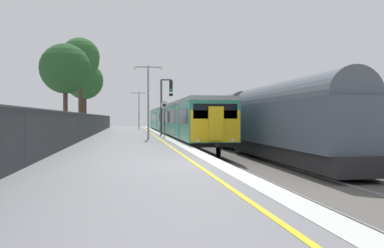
{
  "coord_description": "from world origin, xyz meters",
  "views": [
    {
      "loc": [
        -2.42,
        -11.93,
        1.46
      ],
      "look_at": [
        1.25,
        10.53,
        1.1
      ],
      "focal_mm": 35.93,
      "sensor_mm": 36.0,
      "label": 1
    }
  ],
  "objects_px": {
    "background_tree_centre": "(81,59)",
    "platform_lamp_far": "(139,107)",
    "commuter_train_at_platform": "(174,120)",
    "platform_lamp_mid": "(148,95)",
    "signal_gantry": "(164,100)",
    "background_tree_right": "(66,71)",
    "background_tree_left": "(85,82)",
    "freight_train_adjacent_track": "(207,118)",
    "speed_limit_sign": "(164,114)"
  },
  "relations": [
    {
      "from": "background_tree_centre",
      "to": "platform_lamp_far",
      "type": "bearing_deg",
      "value": 72.42
    },
    {
      "from": "commuter_train_at_platform",
      "to": "platform_lamp_mid",
      "type": "distance_m",
      "value": 13.37
    },
    {
      "from": "background_tree_centre",
      "to": "signal_gantry",
      "type": "bearing_deg",
      "value": -11.73
    },
    {
      "from": "background_tree_right",
      "to": "commuter_train_at_platform",
      "type": "bearing_deg",
      "value": 46.39
    },
    {
      "from": "commuter_train_at_platform",
      "to": "background_tree_left",
      "type": "bearing_deg",
      "value": 169.58
    },
    {
      "from": "commuter_train_at_platform",
      "to": "freight_train_adjacent_track",
      "type": "xyz_separation_m",
      "value": [
        4.0,
        2.33,
        0.15
      ]
    },
    {
      "from": "signal_gantry",
      "to": "commuter_train_at_platform",
      "type": "bearing_deg",
      "value": 75.71
    },
    {
      "from": "background_tree_left",
      "to": "speed_limit_sign",
      "type": "bearing_deg",
      "value": -57.61
    },
    {
      "from": "commuter_train_at_platform",
      "to": "platform_lamp_far",
      "type": "relative_size",
      "value": 7.95
    },
    {
      "from": "platform_lamp_mid",
      "to": "background_tree_right",
      "type": "relative_size",
      "value": 0.72
    },
    {
      "from": "platform_lamp_far",
      "to": "signal_gantry",
      "type": "bearing_deg",
      "value": -84.62
    },
    {
      "from": "signal_gantry",
      "to": "background_tree_left",
      "type": "relative_size",
      "value": 0.67
    },
    {
      "from": "freight_train_adjacent_track",
      "to": "background_tree_right",
      "type": "bearing_deg",
      "value": -137.78
    },
    {
      "from": "speed_limit_sign",
      "to": "signal_gantry",
      "type": "bearing_deg",
      "value": 84.58
    },
    {
      "from": "signal_gantry",
      "to": "platform_lamp_far",
      "type": "distance_m",
      "value": 18.77
    },
    {
      "from": "commuter_train_at_platform",
      "to": "platform_lamp_far",
      "type": "bearing_deg",
      "value": 104.03
    },
    {
      "from": "background_tree_left",
      "to": "background_tree_centre",
      "type": "distance_m",
      "value": 6.14
    },
    {
      "from": "commuter_train_at_platform",
      "to": "platform_lamp_mid",
      "type": "bearing_deg",
      "value": -104.11
    },
    {
      "from": "commuter_train_at_platform",
      "to": "background_tree_left",
      "type": "relative_size",
      "value": 5.4
    },
    {
      "from": "commuter_train_at_platform",
      "to": "speed_limit_sign",
      "type": "relative_size",
      "value": 14.31
    },
    {
      "from": "platform_lamp_far",
      "to": "background_tree_centre",
      "type": "height_order",
      "value": "background_tree_centre"
    },
    {
      "from": "commuter_train_at_platform",
      "to": "background_tree_right",
      "type": "bearing_deg",
      "value": -133.61
    },
    {
      "from": "platform_lamp_mid",
      "to": "background_tree_left",
      "type": "height_order",
      "value": "background_tree_left"
    },
    {
      "from": "background_tree_centre",
      "to": "background_tree_right",
      "type": "relative_size",
      "value": 1.22
    },
    {
      "from": "freight_train_adjacent_track",
      "to": "platform_lamp_far",
      "type": "bearing_deg",
      "value": 124.33
    },
    {
      "from": "background_tree_left",
      "to": "signal_gantry",
      "type": "bearing_deg",
      "value": -44.32
    },
    {
      "from": "commuter_train_at_platform",
      "to": "freight_train_adjacent_track",
      "type": "bearing_deg",
      "value": 30.19
    },
    {
      "from": "commuter_train_at_platform",
      "to": "background_tree_left",
      "type": "xyz_separation_m",
      "value": [
        -9.08,
        1.67,
        3.91
      ]
    },
    {
      "from": "speed_limit_sign",
      "to": "platform_lamp_far",
      "type": "bearing_deg",
      "value": 93.49
    },
    {
      "from": "freight_train_adjacent_track",
      "to": "platform_lamp_mid",
      "type": "distance_m",
      "value": 16.89
    },
    {
      "from": "signal_gantry",
      "to": "background_tree_centre",
      "type": "xyz_separation_m",
      "value": [
        -7.21,
        1.5,
        3.63
      ]
    },
    {
      "from": "freight_train_adjacent_track",
      "to": "signal_gantry",
      "type": "relative_size",
      "value": 11.9
    },
    {
      "from": "signal_gantry",
      "to": "background_tree_left",
      "type": "xyz_separation_m",
      "value": [
        -7.61,
        7.43,
        2.13
      ]
    },
    {
      "from": "freight_train_adjacent_track",
      "to": "speed_limit_sign",
      "type": "xyz_separation_m",
      "value": [
        -5.85,
        -12.07,
        0.34
      ]
    },
    {
      "from": "speed_limit_sign",
      "to": "background_tree_centre",
      "type": "xyz_separation_m",
      "value": [
        -6.83,
        5.47,
        4.92
      ]
    },
    {
      "from": "speed_limit_sign",
      "to": "background_tree_left",
      "type": "bearing_deg",
      "value": 122.39
    },
    {
      "from": "commuter_train_at_platform",
      "to": "speed_limit_sign",
      "type": "height_order",
      "value": "commuter_train_at_platform"
    },
    {
      "from": "speed_limit_sign",
      "to": "background_tree_right",
      "type": "distance_m",
      "value": 8.01
    },
    {
      "from": "platform_lamp_mid",
      "to": "background_tree_right",
      "type": "bearing_deg",
      "value": 151.5
    },
    {
      "from": "platform_lamp_mid",
      "to": "platform_lamp_far",
      "type": "xyz_separation_m",
      "value": [
        0.0,
        25.77,
        -0.05
      ]
    },
    {
      "from": "freight_train_adjacent_track",
      "to": "commuter_train_at_platform",
      "type": "bearing_deg",
      "value": -149.81
    },
    {
      "from": "commuter_train_at_platform",
      "to": "freight_train_adjacent_track",
      "type": "height_order",
      "value": "freight_train_adjacent_track"
    },
    {
      "from": "platform_lamp_far",
      "to": "background_tree_centre",
      "type": "xyz_separation_m",
      "value": [
        -5.45,
        -17.19,
        3.7
      ]
    },
    {
      "from": "platform_lamp_mid",
      "to": "background_tree_left",
      "type": "xyz_separation_m",
      "value": [
        -5.85,
        14.52,
        2.16
      ]
    },
    {
      "from": "platform_lamp_far",
      "to": "platform_lamp_mid",
      "type": "bearing_deg",
      "value": -90.0
    },
    {
      "from": "commuter_train_at_platform",
      "to": "signal_gantry",
      "type": "bearing_deg",
      "value": -104.29
    },
    {
      "from": "platform_lamp_far",
      "to": "commuter_train_at_platform",
      "type": "bearing_deg",
      "value": -75.97
    },
    {
      "from": "background_tree_right",
      "to": "platform_lamp_far",
      "type": "bearing_deg",
      "value": 75.24
    },
    {
      "from": "freight_train_adjacent_track",
      "to": "platform_lamp_mid",
      "type": "xyz_separation_m",
      "value": [
        -7.23,
        -15.18,
        1.61
      ]
    },
    {
      "from": "signal_gantry",
      "to": "platform_lamp_mid",
      "type": "distance_m",
      "value": 7.3
    }
  ]
}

